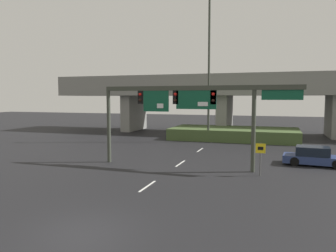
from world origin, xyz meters
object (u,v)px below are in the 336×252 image
signal_gantry (189,102)px  parked_sedan_near_right (314,157)px  speed_limit_sign (260,154)px  highway_light_pole_near (209,63)px

signal_gantry → parked_sedan_near_right: size_ratio=3.07×
speed_limit_sign → parked_sedan_near_right: speed_limit_sign is taller
signal_gantry → speed_limit_sign: bearing=-11.7°
speed_limit_sign → highway_light_pole_near: highway_light_pole_near is taller
parked_sedan_near_right → speed_limit_sign: bearing=-122.5°
speed_limit_sign → highway_light_pole_near: 17.42m
signal_gantry → parked_sedan_near_right: 10.05m
speed_limit_sign → highway_light_pole_near: (-6.20, 14.56, 7.27)m
speed_limit_sign → parked_sedan_near_right: size_ratio=0.47×
highway_light_pole_near → parked_sedan_near_right: size_ratio=3.67×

